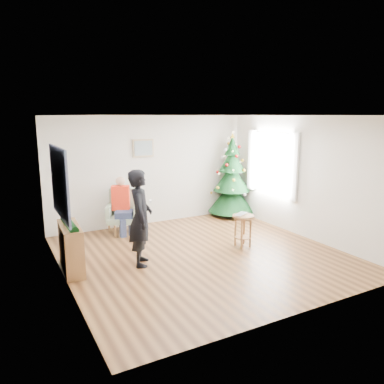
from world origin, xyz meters
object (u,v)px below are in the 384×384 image
christmas_tree (232,179)px  armchair (124,217)px  stool (243,231)px  standing_man (140,218)px  console (71,248)px

christmas_tree → armchair: size_ratio=2.24×
christmas_tree → stool: (-1.17, -2.14, -0.64)m
christmas_tree → armchair: bearing=-178.2°
armchair → standing_man: 2.03m
christmas_tree → console: size_ratio=2.17×
console → christmas_tree: bearing=24.4°
stool → console: (-3.27, 0.41, 0.07)m
armchair → console: bearing=-106.9°
stool → standing_man: 2.19m
christmas_tree → console: 4.81m
armchair → standing_man: (-0.31, -1.94, 0.50)m
stool → standing_man: bearing=177.2°
stool → standing_man: standing_man is taller
armchair → standing_man: standing_man is taller
christmas_tree → console: (-4.45, -1.73, -0.58)m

